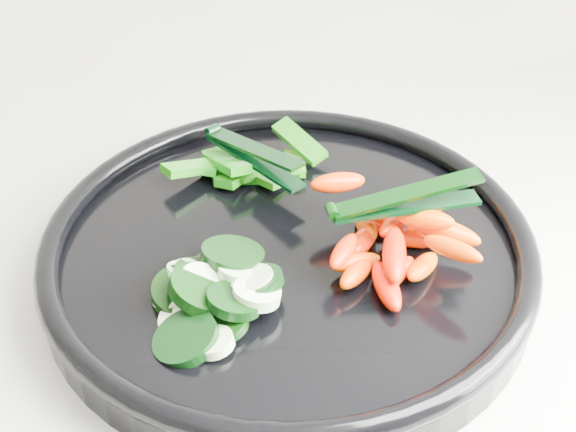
{
  "coord_description": "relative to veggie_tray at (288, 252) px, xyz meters",
  "views": [
    {
      "loc": [
        0.35,
        1.22,
        1.35
      ],
      "look_at": [
        0.37,
        1.69,
        0.99
      ],
      "focal_mm": 50.0,
      "sensor_mm": 36.0,
      "label": 1
    }
  ],
  "objects": [
    {
      "name": "veggie_tray",
      "position": [
        0.0,
        0.0,
        0.0
      ],
      "size": [
        0.44,
        0.44,
        0.04
      ],
      "color": "black",
      "rests_on": "counter"
    },
    {
      "name": "tong_carrot",
      "position": [
        0.08,
        -0.01,
        0.05
      ],
      "size": [
        0.11,
        0.03,
        0.02
      ],
      "color": "black",
      "rests_on": "carrot_pile"
    },
    {
      "name": "carrot_pile",
      "position": [
        0.08,
        -0.01,
        0.02
      ],
      "size": [
        0.13,
        0.15,
        0.05
      ],
      "color": "#DA5400",
      "rests_on": "veggie_tray"
    },
    {
      "name": "pepper_pile",
      "position": [
        -0.03,
        0.1,
        0.01
      ],
      "size": [
        0.14,
        0.09,
        0.04
      ],
      "color": "#0A6309",
      "rests_on": "veggie_tray"
    },
    {
      "name": "tong_pepper",
      "position": [
        -0.03,
        0.09,
        0.03
      ],
      "size": [
        0.08,
        0.1,
        0.02
      ],
      "color": "black",
      "rests_on": "pepper_pile"
    },
    {
      "name": "cucumber_pile",
      "position": [
        -0.06,
        -0.05,
        0.01
      ],
      "size": [
        0.11,
        0.14,
        0.04
      ],
      "color": "black",
      "rests_on": "veggie_tray"
    }
  ]
}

